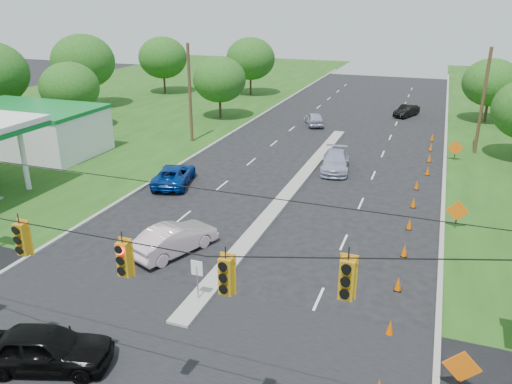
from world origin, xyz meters
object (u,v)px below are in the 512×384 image
at_px(black_sedan, 45,348).
at_px(blue_pickup, 174,175).
at_px(white_sedan, 175,239).
at_px(gas_station, 17,129).

xyz_separation_m(black_sedan, blue_pickup, (-5.07, 18.79, -0.11)).
bearing_deg(black_sedan, blue_pickup, -3.16).
relative_size(black_sedan, white_sedan, 0.99).
bearing_deg(white_sedan, black_sedan, 111.23).
xyz_separation_m(gas_station, white_sedan, (20.43, -10.48, -1.78)).
height_order(white_sedan, blue_pickup, white_sedan).
height_order(black_sedan, white_sedan, black_sedan).
bearing_deg(white_sedan, blue_pickup, -39.16).
relative_size(gas_station, blue_pickup, 3.85).
bearing_deg(gas_station, blue_pickup, -4.37).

